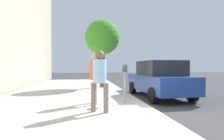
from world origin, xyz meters
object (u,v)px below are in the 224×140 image
Objects in this scene: traffic_signal at (104,55)px; parking_meter at (125,76)px; street_tree at (102,38)px; pedestrian_at_meter at (95,74)px; parked_sedan_near at (159,79)px; pedestrian_bystander at (100,75)px.

parking_meter is at bearing 178.30° from traffic_signal.
pedestrian_at_meter is at bearing 171.78° from street_tree.
parking_meter is 5.81m from street_tree.
pedestrian_at_meter is at bearing 119.43° from parked_sedan_near.
pedestrian_bystander is at bearing 173.86° from street_tree.
parking_meter is at bearing -14.22° from pedestrian_bystander.
pedestrian_bystander is 11.30m from traffic_signal.
pedestrian_at_meter is 3.67m from parked_sedan_near.
pedestrian_bystander is (-1.30, -0.06, 0.00)m from pedestrian_at_meter.
traffic_signal reaches higher than pedestrian_bystander.
pedestrian_bystander is at bearing 173.21° from traffic_signal.
pedestrian_bystander is 6.99m from street_tree.
traffic_signal is (9.89, -0.29, 1.41)m from parking_meter.
parking_meter is at bearing -176.58° from street_tree.
street_tree reaches higher than pedestrian_bystander.
parked_sedan_near is at bearing -167.37° from traffic_signal.
parked_sedan_near is (3.10, -3.13, -0.34)m from pedestrian_bystander.
traffic_signal is at bearing -7.74° from street_tree.
pedestrian_at_meter and pedestrian_bystander have the same top height.
street_tree is 1.22× the size of traffic_signal.
pedestrian_bystander is 0.51× the size of traffic_signal.
street_tree is 4.63m from traffic_signal.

